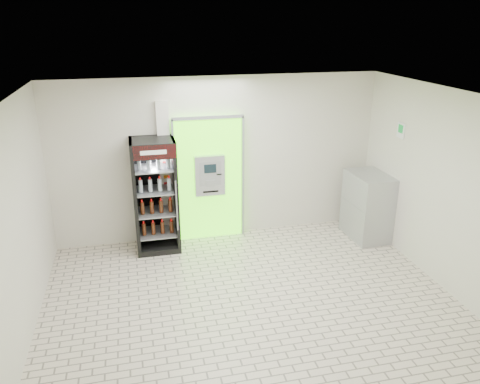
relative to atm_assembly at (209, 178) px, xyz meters
name	(u,v)px	position (x,y,z in m)	size (l,w,h in m)	color
ground	(252,304)	(0.20, -2.41, -1.17)	(6.00, 6.00, 0.00)	beige
room_shell	(253,186)	(0.20, -2.41, 0.67)	(6.00, 6.00, 6.00)	beige
atm_assembly	(209,178)	(0.00, 0.00, 0.00)	(1.30, 0.24, 2.33)	#5BF917
pillar	(166,174)	(-0.78, 0.04, 0.13)	(0.22, 0.11, 2.60)	silver
beverage_cooler	(156,198)	(-1.00, -0.25, -0.20)	(0.76, 0.72, 2.02)	black
steel_cabinet	(367,206)	(2.88, -0.70, -0.55)	(0.66, 0.96, 1.25)	#A1A3A9
exit_sign	(401,130)	(3.19, -1.01, 0.95)	(0.02, 0.22, 0.26)	white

